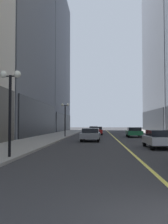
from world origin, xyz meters
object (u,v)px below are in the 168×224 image
street_lamp_left_far (65,112)px  car_blue (94,130)px  street_lamp_left_near (10,94)px  car_red (97,130)px  car_silver (160,138)px  car_grey (91,134)px  car_green (134,132)px

street_lamp_left_far → car_blue: bearing=77.8°
street_lamp_left_near → car_blue: bearing=84.8°
street_lamp_left_near → street_lamp_left_far: bearing=90.0°
car_red → street_lamp_left_far: (-4.09, -8.87, 2.54)m
car_silver → car_blue: 30.81m
car_grey → street_lamp_left_far: street_lamp_left_far is taller
car_green → street_lamp_left_near: bearing=-111.5°
car_blue → street_lamp_left_near: bearing=-95.2°
car_grey → car_green: same height
car_red → street_lamp_left_near: 30.70m
car_red → car_blue: (-0.70, 6.84, 0.00)m
car_red → street_lamp_left_far: bearing=-114.7°
car_blue → street_lamp_left_far: 16.27m
car_silver → car_green: (0.21, 16.18, -0.00)m
street_lamp_left_near → car_green: bearing=68.5°
car_grey → car_red: (0.54, 15.80, -0.00)m
car_blue → car_green: bearing=-68.2°
car_red → street_lamp_left_near: size_ratio=0.93×
car_red → street_lamp_left_near: bearing=-97.7°
car_red → car_green: bearing=-55.8°
car_silver → street_lamp_left_far: size_ratio=0.99×
car_green → car_red: bearing=124.2°
car_silver → street_lamp_left_far: (-8.84, 14.61, 2.54)m
car_silver → car_grey: same height
car_blue → street_lamp_left_far: bearing=-102.2°
car_silver → street_lamp_left_far: 17.26m
car_grey → street_lamp_left_near: size_ratio=1.01×
car_silver → car_green: bearing=89.3°
car_grey → car_green: size_ratio=1.02×
car_green → street_lamp_left_far: street_lamp_left_far is taller
car_grey → street_lamp_left_far: size_ratio=1.01×
car_green → car_blue: same height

